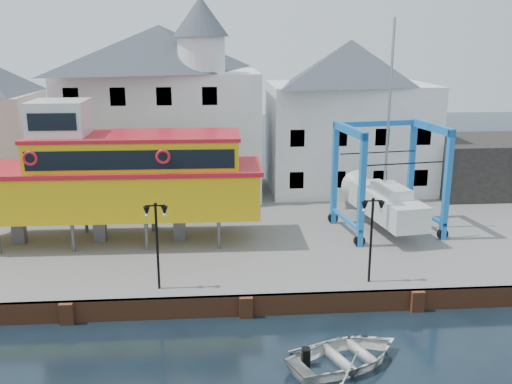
{
  "coord_description": "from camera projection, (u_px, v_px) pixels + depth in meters",
  "views": [
    {
      "loc": [
        -1.38,
        -23.65,
        12.4
      ],
      "look_at": [
        1.0,
        7.0,
        4.0
      ],
      "focal_mm": 40.0,
      "sensor_mm": 36.0,
      "label": 1
    }
  ],
  "objects": [
    {
      "name": "tour_boat",
      "position": [
        97.0,
        177.0,
        31.87
      ],
      "size": [
        18.61,
        4.71,
        8.08
      ],
      "rotation": [
        0.0,
        0.0,
        -0.01
      ],
      "color": "#59595E",
      "rests_on": "hardstanding"
    },
    {
      "name": "building_white_right",
      "position": [
        349.0,
        116.0,
        43.32
      ],
      "size": [
        12.0,
        8.0,
        11.2
      ],
      "color": "silver",
      "rests_on": "hardstanding"
    },
    {
      "name": "lamp_post_left",
      "position": [
        156.0,
        224.0,
        25.87
      ],
      "size": [
        1.12,
        0.32,
        4.2
      ],
      "color": "black",
      "rests_on": "hardstanding"
    },
    {
      "name": "quay_wall",
      "position": [
        246.0,
        306.0,
        26.08
      ],
      "size": [
        44.0,
        0.47,
        1.0
      ],
      "color": "brown",
      "rests_on": "ground"
    },
    {
      "name": "ground",
      "position": [
        246.0,
        317.0,
        26.11
      ],
      "size": [
        140.0,
        140.0,
        0.0
      ],
      "primitive_type": "plane",
      "color": "black",
      "rests_on": "ground"
    },
    {
      "name": "lamp_post_right",
      "position": [
        372.0,
        219.0,
        26.61
      ],
      "size": [
        1.12,
        0.32,
        4.2
      ],
      "color": "black",
      "rests_on": "hardstanding"
    },
    {
      "name": "travel_lift",
      "position": [
        382.0,
        195.0,
        34.78
      ],
      "size": [
        6.4,
        8.46,
        12.45
      ],
      "rotation": [
        0.0,
        0.0,
        0.15
      ],
      "color": "#1A73B1",
      "rests_on": "hardstanding"
    },
    {
      "name": "hardstanding",
      "position": [
        236.0,
        228.0,
        36.56
      ],
      "size": [
        44.0,
        22.0,
        1.0
      ],
      "primitive_type": "cube",
      "color": "#625D58",
      "rests_on": "ground"
    },
    {
      "name": "shed_dark",
      "position": [
        483.0,
        165.0,
        43.09
      ],
      "size": [
        8.0,
        7.0,
        4.0
      ],
      "primitive_type": "cube",
      "color": "black",
      "rests_on": "hardstanding"
    },
    {
      "name": "building_white_main",
      "position": [
        164.0,
        108.0,
        41.5
      ],
      "size": [
        14.0,
        8.3,
        14.0
      ],
      "color": "silver",
      "rests_on": "hardstanding"
    },
    {
      "name": "motorboat_b",
      "position": [
        346.0,
        364.0,
        22.33
      ],
      "size": [
        5.78,
        5.05,
        1.0
      ],
      "primitive_type": "imported",
      "rotation": [
        0.0,
        0.0,
        1.97
      ],
      "color": "silver",
      "rests_on": "ground"
    }
  ]
}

